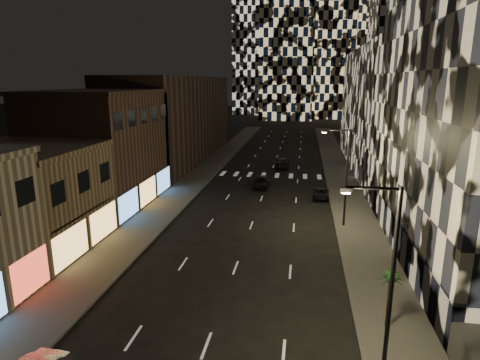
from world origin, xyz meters
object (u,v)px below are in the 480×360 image
(car_dark_midlane, at_px, (262,182))
(car_dark_rightlane, at_px, (321,194))
(palm_tree, at_px, (391,281))
(streetlight_far, at_px, (344,171))
(car_dark_oncoming, at_px, (282,163))
(streetlight_near, at_px, (387,272))

(car_dark_midlane, xyz_separation_m, car_dark_rightlane, (7.35, -3.67, -0.22))
(car_dark_midlane, distance_m, palm_tree, 30.67)
(streetlight_far, height_order, car_dark_midlane, streetlight_far)
(car_dark_midlane, bearing_deg, streetlight_far, -54.43)
(car_dark_oncoming, bearing_deg, car_dark_midlane, 81.07)
(car_dark_rightlane, bearing_deg, streetlight_near, -84.42)
(streetlight_far, bearing_deg, car_dark_oncoming, 105.12)
(streetlight_near, relative_size, car_dark_oncoming, 1.74)
(car_dark_midlane, height_order, palm_tree, palm_tree)
(car_dark_midlane, bearing_deg, palm_tree, -69.94)
(palm_tree, bearing_deg, streetlight_near, -106.18)
(streetlight_near, distance_m, car_dark_oncoming, 46.50)
(streetlight_far, xyz_separation_m, car_dark_midlane, (-8.85, 12.85, -4.59))
(car_dark_midlane, bearing_deg, car_dark_rightlane, -25.56)
(car_dark_rightlane, bearing_deg, palm_tree, -81.39)
(car_dark_oncoming, bearing_deg, streetlight_near, 98.10)
(palm_tree, bearing_deg, car_dark_midlane, 109.07)
(streetlight_near, height_order, palm_tree, streetlight_near)
(car_dark_rightlane, distance_m, palm_tree, 25.49)
(car_dark_midlane, distance_m, car_dark_rightlane, 8.22)
(streetlight_near, height_order, car_dark_midlane, streetlight_near)
(car_dark_rightlane, xyz_separation_m, palm_tree, (2.65, -25.24, 2.37))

